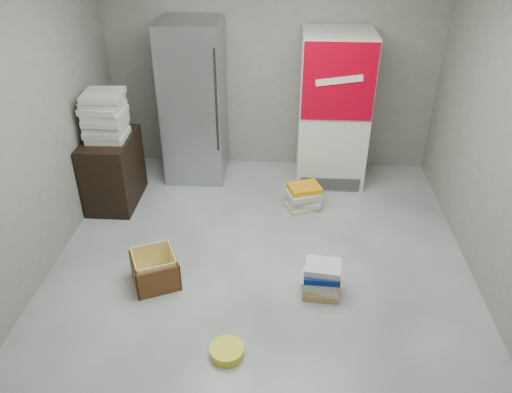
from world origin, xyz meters
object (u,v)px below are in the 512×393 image
object	(u,v)px
coke_cooler	(333,110)
phonebook_stack_main	(321,279)
steel_fridge	(194,103)
cardboard_box	(155,271)
wood_shelf	(113,170)

from	to	relation	value
coke_cooler	phonebook_stack_main	bearing A→B (deg)	-95.14
coke_cooler	phonebook_stack_main	distance (m)	2.29
steel_fridge	phonebook_stack_main	xyz separation A→B (m)	(1.46, -2.17, -0.79)
steel_fridge	phonebook_stack_main	bearing A→B (deg)	-56.11
coke_cooler	cardboard_box	size ratio (longest dim) A/B	3.47
coke_cooler	cardboard_box	bearing A→B (deg)	-128.77
phonebook_stack_main	cardboard_box	world-z (taller)	same
steel_fridge	coke_cooler	bearing A→B (deg)	-0.18
steel_fridge	phonebook_stack_main	distance (m)	2.73
steel_fridge	cardboard_box	distance (m)	2.27
wood_shelf	cardboard_box	bearing A→B (deg)	-60.53
steel_fridge	coke_cooler	xyz separation A→B (m)	(1.65, -0.01, -0.05)
steel_fridge	coke_cooler	size ratio (longest dim) A/B	1.06
coke_cooler	wood_shelf	size ratio (longest dim) A/B	2.25
wood_shelf	phonebook_stack_main	xyz separation A→B (m)	(2.29, -1.44, -0.24)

